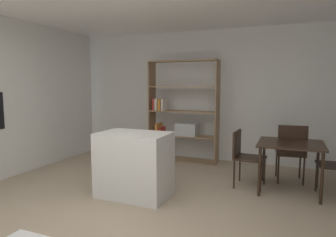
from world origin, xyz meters
The scene contains 7 objects.
ground_plane centered at (0.00, 0.00, 0.00)m, with size 9.14×9.14×0.00m, color tan.
back_partition centered at (0.00, 3.20, 1.37)m, with size 6.65×0.06×2.75m, color silver.
kitchen_island centered at (-0.23, 0.66, 0.46)m, with size 1.01×0.65×0.92m, color silver.
open_bookshelf centered at (-0.33, 2.84, 0.93)m, with size 1.47×0.36×2.10m.
dining_table centered at (1.84, 1.70, 0.66)m, with size 0.92×0.84×0.75m.
dining_chair_island_side centered at (1.17, 1.71, 0.53)m, with size 0.48×0.49×0.88m.
dining_chair_far centered at (1.86, 2.14, 0.57)m, with size 0.49×0.51×0.97m.
Camera 1 is at (1.81, -2.97, 1.60)m, focal length 31.50 mm.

